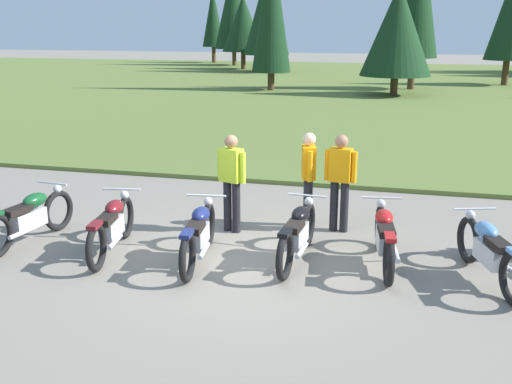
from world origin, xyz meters
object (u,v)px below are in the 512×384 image
object	(u,v)px
motorcycle_black	(298,233)
motorcycle_navy	(199,234)
motorcycle_british_green	(29,217)
rider_near_row_end	(232,177)
motorcycle_maroon	(112,226)
rider_checking_bike	(340,177)
rider_in_hivis_vest	(308,174)
motorcycle_sky_blue	(490,251)
motorcycle_red	(384,237)

from	to	relation	value
motorcycle_black	motorcycle_navy	bearing A→B (deg)	-164.68
motorcycle_british_green	rider_near_row_end	world-z (taller)	rider_near_row_end
motorcycle_maroon	motorcycle_black	xyz separation A→B (m)	(2.83, 0.37, 0.00)
rider_checking_bike	rider_in_hivis_vest	bearing A→B (deg)	173.33
motorcycle_british_green	rider_checking_bike	xyz separation A→B (m)	(4.75, 1.83, 0.51)
motorcycle_sky_blue	rider_checking_bike	distance (m)	2.79
motorcycle_navy	motorcycle_british_green	bearing A→B (deg)	178.52
motorcycle_red	rider_in_hivis_vest	bearing A→B (deg)	133.76
motorcycle_red	rider_checking_bike	distance (m)	1.67
motorcycle_maroon	motorcycle_sky_blue	xyz separation A→B (m)	(5.49, 0.30, 0.00)
rider_checking_bike	motorcycle_british_green	bearing A→B (deg)	-158.94
motorcycle_maroon	motorcycle_black	world-z (taller)	same
motorcycle_black	rider_near_row_end	size ratio (longest dim) A/B	1.26
motorcycle_british_green	rider_near_row_end	bearing A→B (deg)	24.57
rider_near_row_end	motorcycle_maroon	bearing A→B (deg)	-136.50
rider_checking_bike	motorcycle_navy	bearing A→B (deg)	-134.07
motorcycle_sky_blue	rider_in_hivis_vest	xyz separation A→B (m)	(-2.78, 1.65, 0.51)
motorcycle_navy	rider_checking_bike	world-z (taller)	rider_checking_bike
motorcycle_sky_blue	rider_in_hivis_vest	size ratio (longest dim) A/B	1.22
motorcycle_black	motorcycle_sky_blue	bearing A→B (deg)	-1.47
motorcycle_british_green	rider_checking_bike	size ratio (longest dim) A/B	1.25
motorcycle_red	rider_in_hivis_vest	world-z (taller)	rider_in_hivis_vest
rider_checking_bike	rider_in_hivis_vest	xyz separation A→B (m)	(-0.55, 0.06, 0.00)
motorcycle_maroon	rider_in_hivis_vest	xyz separation A→B (m)	(2.71, 1.95, 0.51)
rider_in_hivis_vest	rider_near_row_end	bearing A→B (deg)	-156.51
motorcycle_navy	motorcycle_black	distance (m)	1.46
motorcycle_maroon	rider_near_row_end	bearing A→B (deg)	43.50
rider_near_row_end	motorcycle_navy	bearing A→B (deg)	-93.19
motorcycle_british_green	rider_in_hivis_vest	size ratio (longest dim) A/B	1.25
motorcycle_british_green	motorcycle_sky_blue	size ratio (longest dim) A/B	1.03
motorcycle_black	motorcycle_british_green	bearing A→B (deg)	-175.88
motorcycle_black	motorcycle_sky_blue	xyz separation A→B (m)	(2.67, -0.07, 0.00)
motorcycle_british_green	motorcycle_sky_blue	distance (m)	6.98
motorcycle_navy	rider_checking_bike	size ratio (longest dim) A/B	1.26
motorcycle_sky_blue	rider_near_row_end	bearing A→B (deg)	164.31
motorcycle_navy	rider_near_row_end	distance (m)	1.53
motorcycle_red	rider_checking_bike	world-z (taller)	rider_checking_bike
rider_checking_bike	motorcycle_sky_blue	bearing A→B (deg)	-35.38
motorcycle_sky_blue	motorcycle_black	bearing A→B (deg)	178.53
motorcycle_british_green	motorcycle_maroon	bearing A→B (deg)	-2.17
motorcycle_sky_blue	motorcycle_red	bearing A→B (deg)	170.98
motorcycle_navy	motorcycle_red	bearing A→B (deg)	11.53
motorcycle_maroon	rider_in_hivis_vest	size ratio (longest dim) A/B	1.25
motorcycle_navy	rider_near_row_end	size ratio (longest dim) A/B	1.26
motorcycle_navy	rider_in_hivis_vest	xyz separation A→B (m)	(1.29, 1.97, 0.51)
motorcycle_red	rider_in_hivis_vest	size ratio (longest dim) A/B	1.25
rider_near_row_end	rider_in_hivis_vest	distance (m)	1.32
motorcycle_navy	rider_checking_bike	distance (m)	2.70
motorcycle_maroon	motorcycle_navy	bearing A→B (deg)	-0.75
motorcycle_british_green	rider_near_row_end	size ratio (longest dim) A/B	1.25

